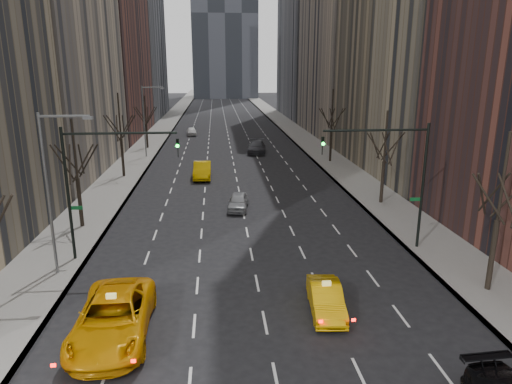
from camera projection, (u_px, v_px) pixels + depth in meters
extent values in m
plane|color=black|center=(276.00, 379.00, 17.25)|extent=(400.00, 400.00, 0.00)
cube|color=slate|center=(160.00, 131.00, 83.45)|extent=(4.50, 320.00, 0.15)
cube|color=slate|center=(292.00, 130.00, 85.51)|extent=(4.50, 320.00, 0.15)
cylinder|color=black|center=(80.00, 202.00, 33.02)|extent=(0.28, 0.28, 3.57)
cylinder|color=black|center=(74.00, 149.00, 31.99)|extent=(0.16, 0.16, 4.25)
cylinder|color=black|center=(81.00, 159.00, 33.05)|extent=(0.42, 1.80, 2.52)
cylinder|color=black|center=(88.00, 161.00, 32.58)|extent=(1.74, 0.72, 2.52)
cylinder|color=black|center=(83.00, 163.00, 31.75)|extent=(1.46, 1.25, 2.52)
cylinder|color=black|center=(70.00, 164.00, 31.40)|extent=(0.42, 1.80, 2.52)
cylinder|color=black|center=(63.00, 163.00, 31.87)|extent=(1.74, 0.72, 2.52)
cylinder|color=black|center=(68.00, 160.00, 32.70)|extent=(1.46, 1.25, 2.52)
cylinder|color=black|center=(123.00, 158.00, 48.34)|extent=(0.28, 0.28, 3.99)
cylinder|color=black|center=(119.00, 116.00, 47.18)|extent=(0.16, 0.16, 4.75)
cylinder|color=black|center=(123.00, 126.00, 48.31)|extent=(0.42, 1.80, 2.52)
cylinder|color=black|center=(129.00, 127.00, 47.84)|extent=(1.74, 0.72, 2.52)
cylinder|color=black|center=(126.00, 128.00, 47.01)|extent=(1.46, 1.25, 2.52)
cylinder|color=black|center=(117.00, 128.00, 46.66)|extent=(0.42, 1.80, 2.52)
cylinder|color=black|center=(112.00, 128.00, 47.13)|extent=(1.74, 0.72, 2.52)
cylinder|color=black|center=(115.00, 127.00, 47.96)|extent=(1.46, 1.25, 2.52)
cylinder|color=black|center=(147.00, 136.00, 65.71)|extent=(0.28, 0.28, 3.36)
cylinder|color=black|center=(145.00, 110.00, 64.74)|extent=(0.16, 0.16, 4.00)
cylinder|color=black|center=(148.00, 115.00, 65.77)|extent=(0.42, 1.80, 2.52)
cylinder|color=black|center=(152.00, 115.00, 65.29)|extent=(1.74, 0.72, 2.52)
cylinder|color=black|center=(150.00, 116.00, 64.47)|extent=(1.46, 1.25, 2.52)
cylinder|color=black|center=(144.00, 116.00, 64.12)|extent=(0.42, 1.80, 2.52)
cylinder|color=black|center=(140.00, 116.00, 64.59)|extent=(1.74, 0.72, 2.52)
cylinder|color=black|center=(142.00, 115.00, 65.42)|extent=(1.46, 1.25, 2.52)
cylinder|color=black|center=(492.00, 255.00, 23.49)|extent=(0.28, 0.28, 3.78)
cylinder|color=black|center=(504.00, 177.00, 22.39)|extent=(0.16, 0.16, 4.50)
cylinder|color=black|center=(494.00, 193.00, 23.49)|extent=(0.42, 1.80, 2.52)
cylinder|color=black|center=(512.00, 195.00, 23.02)|extent=(1.74, 0.72, 2.52)
cylinder|color=black|center=(508.00, 202.00, 21.84)|extent=(0.42, 1.80, 2.52)
cylinder|color=black|center=(489.00, 199.00, 22.31)|extent=(1.74, 0.72, 2.52)
cylinder|color=black|center=(482.00, 195.00, 23.14)|extent=(1.46, 1.25, 2.52)
cylinder|color=black|center=(382.00, 182.00, 38.89)|extent=(0.28, 0.28, 3.57)
cylinder|color=black|center=(386.00, 136.00, 37.85)|extent=(0.16, 0.16, 4.25)
cylinder|color=black|center=(383.00, 145.00, 38.92)|extent=(0.42, 1.80, 2.52)
cylinder|color=black|center=(393.00, 146.00, 38.44)|extent=(1.74, 0.72, 2.52)
cylinder|color=black|center=(395.00, 148.00, 37.61)|extent=(1.46, 1.25, 2.52)
cylinder|color=black|center=(387.00, 149.00, 37.26)|extent=(0.42, 1.80, 2.52)
cylinder|color=black|center=(377.00, 148.00, 37.74)|extent=(1.74, 0.72, 2.52)
cylinder|color=black|center=(375.00, 146.00, 38.57)|extent=(1.46, 1.25, 2.52)
cylinder|color=black|center=(331.00, 145.00, 56.12)|extent=(0.28, 0.28, 3.99)
cylinder|color=black|center=(332.00, 109.00, 54.97)|extent=(0.16, 0.16, 4.75)
cylinder|color=black|center=(331.00, 118.00, 56.10)|extent=(0.42, 1.80, 2.52)
cylinder|color=black|center=(338.00, 118.00, 55.62)|extent=(1.74, 0.72, 2.52)
cylinder|color=black|center=(338.00, 119.00, 54.80)|extent=(1.46, 1.25, 2.52)
cylinder|color=black|center=(332.00, 119.00, 54.45)|extent=(0.42, 1.80, 2.52)
cylinder|color=black|center=(326.00, 119.00, 54.92)|extent=(1.74, 0.72, 2.52)
cylinder|color=black|center=(325.00, 118.00, 55.75)|extent=(1.46, 1.25, 2.52)
cylinder|color=black|center=(68.00, 195.00, 26.77)|extent=(0.18, 0.18, 8.00)
cylinder|color=black|center=(120.00, 133.00, 26.09)|extent=(6.50, 0.14, 0.14)
imported|color=black|center=(178.00, 148.00, 26.61)|extent=(0.18, 0.22, 1.10)
sphere|color=#0CFF33|center=(177.00, 146.00, 26.39)|extent=(0.20, 0.20, 0.20)
cube|color=#0C5926|center=(77.00, 208.00, 27.02)|extent=(0.70, 0.04, 0.22)
cylinder|color=black|center=(423.00, 187.00, 28.59)|extent=(0.18, 0.18, 8.00)
cylinder|color=black|center=(376.00, 130.00, 27.37)|extent=(6.50, 0.14, 0.14)
imported|color=black|center=(322.00, 146.00, 27.33)|extent=(0.18, 0.22, 1.10)
sphere|color=#0CFF33|center=(323.00, 144.00, 27.12)|extent=(0.20, 0.20, 0.20)
cube|color=#0C5926|center=(415.00, 199.00, 28.77)|extent=(0.70, 0.04, 0.22)
cylinder|color=slate|center=(48.00, 196.00, 24.69)|extent=(0.16, 0.16, 9.00)
cylinder|color=slate|center=(64.00, 116.00, 23.66)|extent=(2.60, 0.14, 0.14)
cube|color=slate|center=(88.00, 118.00, 23.79)|extent=(0.50, 0.22, 0.15)
cylinder|color=slate|center=(144.00, 122.00, 58.31)|extent=(0.16, 0.16, 9.00)
cylinder|color=slate|center=(152.00, 87.00, 57.28)|extent=(2.60, 0.14, 0.14)
cube|color=slate|center=(162.00, 88.00, 57.41)|extent=(0.50, 0.22, 0.15)
imported|color=orange|center=(113.00, 318.00, 19.73)|extent=(3.24, 6.77, 1.86)
imported|color=#E4A504|center=(326.00, 299.00, 21.84)|extent=(1.82, 4.31, 1.39)
imported|color=gray|center=(238.00, 202.00, 37.70)|extent=(2.05, 4.07, 1.33)
imported|color=#E1AC04|center=(202.00, 170.00, 48.34)|extent=(1.81, 5.18, 1.71)
imported|color=#303035|center=(257.00, 147.00, 62.61)|extent=(3.04, 6.00, 1.67)
imported|color=silver|center=(192.00, 131.00, 78.85)|extent=(1.91, 4.10, 1.36)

